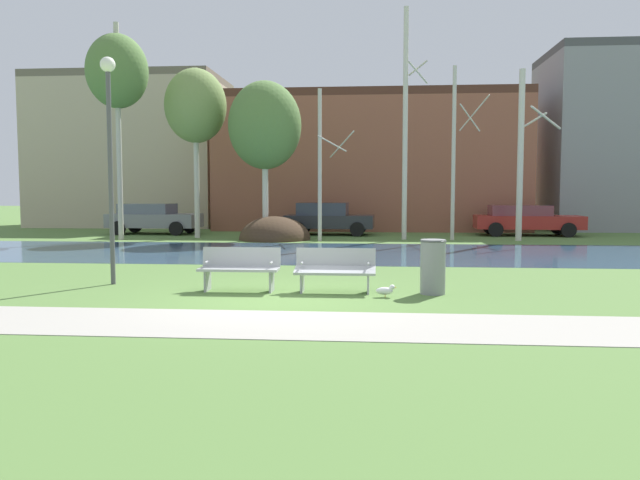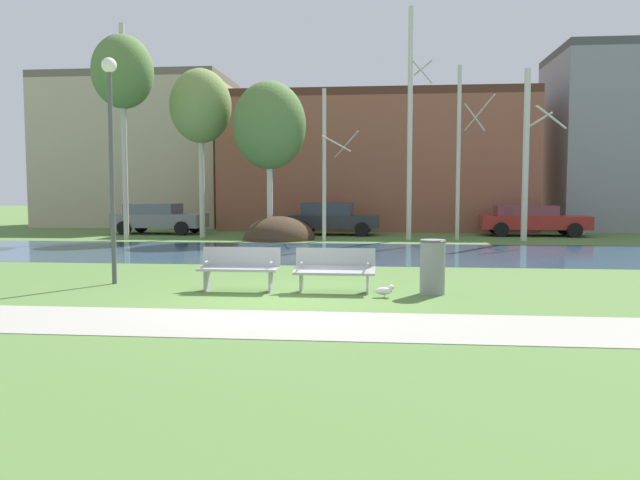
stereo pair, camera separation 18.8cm
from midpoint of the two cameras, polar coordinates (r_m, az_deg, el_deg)
name	(u,v)px [view 1 (the left image)]	position (r m, az deg, el deg)	size (l,w,h in m)	color
ground_plane	(324,249)	(21.58, 0.10, -0.87)	(120.00, 120.00, 0.00)	#517538
paved_path_strip	(259,324)	(9.62, -6.14, -7.58)	(60.00, 2.02, 0.01)	#9E998E
river_band	(321,252)	(20.48, -0.16, -1.14)	(80.00, 7.22, 0.01)	#33516B
soil_mound	(275,239)	(26.11, -4.33, 0.05)	(2.97, 3.21, 1.94)	#423021
bench_left	(240,268)	(12.72, -7.74, -2.51)	(1.60, 0.57, 0.87)	#9EA0A3
bench_right	(335,269)	(12.44, 0.96, -2.63)	(1.60, 0.57, 0.87)	#9EA0A3
trash_bin	(433,266)	(12.42, 9.80, -2.33)	(0.52, 0.52, 1.07)	gray
seagull	(386,290)	(11.96, 5.54, -4.59)	(0.39, 0.15, 0.24)	white
streetlamp	(109,131)	(14.25, -18.98, 9.32)	(0.32, 0.32, 4.83)	#4C4C51
birch_far_left	(117,72)	(27.54, -18.17, 14.29)	(2.49, 2.49, 8.80)	#BCB7A8
birch_left	(196,107)	(27.77, -11.45, 11.81)	(2.62, 2.62, 7.22)	beige
birch_center_left	(265,126)	(26.26, -5.25, 10.32)	(3.01, 3.01, 6.51)	beige
birch_center	(321,164)	(25.13, -0.13, 6.92)	(1.46, 2.43, 6.05)	beige
birch_center_right	(406,123)	(26.33, 7.59, 10.52)	(1.00, 1.77, 9.46)	beige
birch_right	(455,151)	(26.31, 11.95, 7.90)	(1.49, 2.39, 7.06)	beige
birch_far_right	(522,153)	(26.60, 17.68, 7.51)	(1.66, 2.49, 6.86)	beige
parked_van_nearest_grey	(153,218)	(30.39, -15.13, 1.96)	(4.25, 2.18, 1.42)	slate
parked_sedan_second_dark	(328,218)	(28.73, 0.51, 2.01)	(4.08, 2.13, 1.47)	#282B30
parked_hatch_third_red	(526,219)	(29.72, 18.03, 1.81)	(4.74, 2.23, 1.37)	maroon
building_beige_block	(134,152)	(38.33, -16.68, 7.64)	(10.39, 6.41, 8.50)	#BCAD8E
building_brick_low	(370,163)	(34.63, 4.42, 6.97)	(15.81, 7.89, 7.04)	brown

